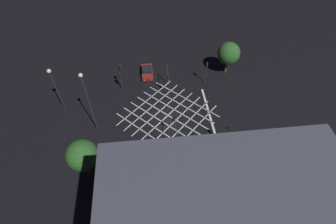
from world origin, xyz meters
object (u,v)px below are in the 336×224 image
Objects in this scene: traffic_light_se_main at (226,131)px; traffic_light_sw_cross at (117,147)px; street_tree_near at (82,155)px; traffic_light_nw_cross at (120,77)px; traffic_light_ne_cross at (206,68)px; street_lamp_east at (86,93)px; waiting_car at (147,72)px; street_lamp_west at (53,81)px; traffic_light_nw_main at (120,72)px; traffic_light_median_north at (168,76)px; traffic_light_median_south at (175,129)px; street_tree_far at (229,53)px.

traffic_light_se_main is 13.79m from traffic_light_sw_cross.
traffic_light_nw_cross is at bearing 76.16° from street_tree_near.
traffic_light_nw_cross is 13.72m from traffic_light_ne_cross.
traffic_light_se_main is at bearing -14.99° from street_lamp_east.
street_lamp_east is 15.18m from waiting_car.
street_tree_near is (4.75, -11.40, -1.61)m from street_lamp_west.
traffic_light_nw_main is 1.12× the size of traffic_light_median_north.
street_lamp_east reaches higher than traffic_light_median_south.
street_lamp_west is at bearing -166.23° from street_tree_far.
street_tree_near is at bearing -92.66° from street_lamp_east.
traffic_light_nw_main is 13.67m from traffic_light_ne_cross.
waiting_car is (8.02, 18.64, -3.67)m from street_tree_near.
street_lamp_west is (-8.53, -3.93, 3.35)m from traffic_light_nw_cross.
street_tree_far reaches higher than traffic_light_sw_cross.
traffic_light_nw_cross is 0.35× the size of street_lamp_east.
street_lamp_west reaches higher than street_tree_far.
street_lamp_west reaches higher than traffic_light_median_north.
traffic_light_se_main reaches higher than traffic_light_ne_cross.
street_lamp_east is at bearing -33.89° from waiting_car.
street_lamp_west is 27.22m from street_tree_far.
street_lamp_west reaches higher than street_tree_near.
street_tree_near is at bearing 8.62° from traffic_light_se_main.
traffic_light_ne_cross is at bearing 90.72° from traffic_light_nw_cross.
street_lamp_west is 1.90× the size of waiting_car.
street_lamp_west reaches higher than traffic_light_median_south.
traffic_light_median_south reaches higher than traffic_light_se_main.
traffic_light_sw_cross reaches higher than traffic_light_nw_cross.
street_lamp_east is 2.45× the size of waiting_car.
traffic_light_median_north is (7.35, -0.99, 0.43)m from traffic_light_nw_cross.
traffic_light_median_north is 5.81m from waiting_car.
traffic_light_sw_cross is at bearing 25.18° from street_tree_near.
street_tree_far is (21.62, 17.86, -0.43)m from street_tree_near.
street_tree_near is at bearing -67.37° from street_lamp_west.
traffic_light_median_south reaches higher than traffic_light_ne_cross.
street_lamp_east is at bearing -153.37° from street_tree_far.
traffic_light_sw_cross is 1.16× the size of traffic_light_nw_cross.
traffic_light_median_south is at bearing -18.95° from street_lamp_east.
traffic_light_median_south is 11.81m from street_lamp_east.
street_lamp_east is 24.01m from street_tree_far.
traffic_light_median_north is at bearing 82.33° from traffic_light_nw_cross.
traffic_light_median_south is at bearing -26.59° from street_lamp_west.
traffic_light_se_main reaches higher than traffic_light_median_north.
traffic_light_ne_cross is 0.41× the size of street_lamp_east.
traffic_light_median_south is 11.53m from street_tree_near.
traffic_light_nw_main is 5.65m from waiting_car.
traffic_light_nw_cross is at bearing -89.28° from traffic_light_ne_cross.
traffic_light_nw_cross is 0.86× the size of waiting_car.
traffic_light_se_main is 0.41× the size of street_lamp_east.
waiting_car is at bearing 33.66° from traffic_light_nw_main.
traffic_light_sw_cross is 4.21m from street_tree_near.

